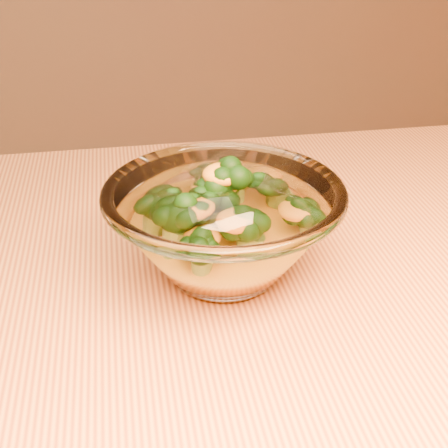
# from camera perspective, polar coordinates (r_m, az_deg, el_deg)

# --- Properties ---
(glass_bowl) EXTENTS (0.20, 0.20, 0.09)m
(glass_bowl) POSITION_cam_1_polar(r_m,az_deg,el_deg) (0.51, -0.00, -0.41)
(glass_bowl) COLOR white
(glass_bowl) RESTS_ON table
(cheese_sauce) EXTENTS (0.11, 0.11, 0.03)m
(cheese_sauce) POSITION_cam_1_polar(r_m,az_deg,el_deg) (0.52, -0.00, -2.16)
(cheese_sauce) COLOR orange
(cheese_sauce) RESTS_ON glass_bowl
(broccoli_heap) EXTENTS (0.13, 0.12, 0.07)m
(broccoli_heap) POSITION_cam_1_polar(r_m,az_deg,el_deg) (0.51, -0.35, 1.21)
(broccoli_heap) COLOR black
(broccoli_heap) RESTS_ON cheese_sauce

